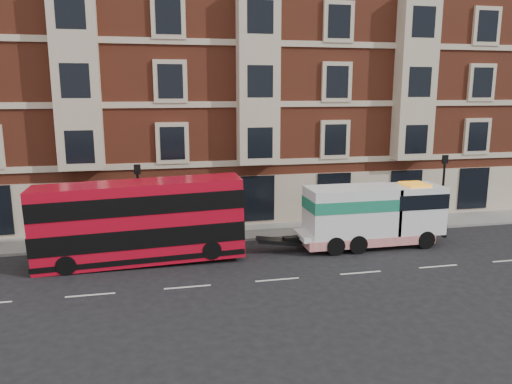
# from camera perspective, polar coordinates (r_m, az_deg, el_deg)

# --- Properties ---
(ground) EXTENTS (120.00, 120.00, 0.00)m
(ground) POSITION_cam_1_polar(r_m,az_deg,el_deg) (22.65, 2.45, -9.99)
(ground) COLOR black
(ground) RESTS_ON ground
(sidewalk) EXTENTS (90.00, 3.00, 0.15)m
(sidewalk) POSITION_cam_1_polar(r_m,az_deg,el_deg) (29.56, -1.26, -4.62)
(sidewalk) COLOR slate
(sidewalk) RESTS_ON ground
(victorian_terrace) EXTENTS (45.00, 12.00, 20.40)m
(victorian_terrace) POSITION_cam_1_polar(r_m,az_deg,el_deg) (35.89, -2.90, 14.35)
(victorian_terrace) COLOR brown
(victorian_terrace) RESTS_ON ground
(lamp_post_west) EXTENTS (0.35, 0.15, 4.35)m
(lamp_post_west) POSITION_cam_1_polar(r_m,az_deg,el_deg) (27.16, -13.27, -0.73)
(lamp_post_west) COLOR black
(lamp_post_west) RESTS_ON sidewalk
(lamp_post_east) EXTENTS (0.35, 0.15, 4.35)m
(lamp_post_east) POSITION_cam_1_polar(r_m,az_deg,el_deg) (32.26, 20.60, 0.76)
(lamp_post_east) COLOR black
(lamp_post_east) RESTS_ON sidewalk
(double_decker_bus) EXTENTS (9.92, 2.28, 4.02)m
(double_decker_bus) POSITION_cam_1_polar(r_m,az_deg,el_deg) (24.82, -13.14, -3.19)
(double_decker_bus) COLOR red
(double_decker_bus) RESTS_ON ground
(tow_truck) EXTENTS (7.94, 2.35, 3.31)m
(tow_truck) POSITION_cam_1_polar(r_m,az_deg,el_deg) (27.45, 12.94, -2.56)
(tow_truck) COLOR white
(tow_truck) RESTS_ON ground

